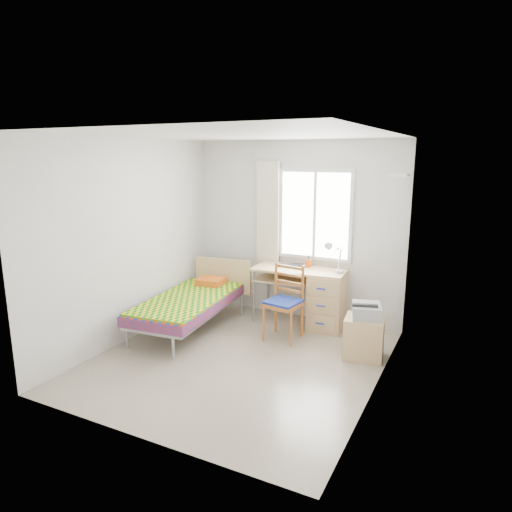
# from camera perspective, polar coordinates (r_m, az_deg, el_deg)

# --- Properties ---
(floor) EXTENTS (3.50, 3.50, 0.00)m
(floor) POSITION_cam_1_polar(r_m,az_deg,el_deg) (5.59, -2.11, -12.74)
(floor) COLOR #BCAD93
(floor) RESTS_ON ground
(ceiling) EXTENTS (3.50, 3.50, 0.00)m
(ceiling) POSITION_cam_1_polar(r_m,az_deg,el_deg) (5.06, -2.35, 14.93)
(ceiling) COLOR white
(ceiling) RESTS_ON wall_back
(wall_back) EXTENTS (3.20, 0.00, 3.20)m
(wall_back) POSITION_cam_1_polar(r_m,az_deg,el_deg) (6.73, 4.98, 3.19)
(wall_back) COLOR silver
(wall_back) RESTS_ON ground
(wall_left) EXTENTS (0.00, 3.50, 3.50)m
(wall_left) POSITION_cam_1_polar(r_m,az_deg,el_deg) (6.10, -15.52, 1.79)
(wall_left) COLOR silver
(wall_left) RESTS_ON ground
(wall_right) EXTENTS (0.00, 3.50, 3.50)m
(wall_right) POSITION_cam_1_polar(r_m,az_deg,el_deg) (4.64, 15.38, -1.49)
(wall_right) COLOR silver
(wall_right) RESTS_ON ground
(window) EXTENTS (1.10, 0.04, 1.30)m
(window) POSITION_cam_1_polar(r_m,az_deg,el_deg) (6.57, 7.38, 5.11)
(window) COLOR white
(window) RESTS_ON wall_back
(curtain) EXTENTS (0.35, 0.05, 1.70)m
(curtain) POSITION_cam_1_polar(r_m,az_deg,el_deg) (6.81, 1.49, 4.62)
(curtain) COLOR beige
(curtain) RESTS_ON wall_back
(floating_shelf) EXTENTS (0.20, 0.32, 0.03)m
(floating_shelf) POSITION_cam_1_polar(r_m,az_deg,el_deg) (5.91, 17.56, 9.66)
(floating_shelf) COLOR white
(floating_shelf) RESTS_ON wall_right
(bed) EXTENTS (1.08, 2.00, 0.83)m
(bed) POSITION_cam_1_polar(r_m,az_deg,el_deg) (6.41, -8.04, -5.61)
(bed) COLOR #979A9F
(bed) RESTS_ON floor
(desk) EXTENTS (1.34, 0.68, 0.81)m
(desk) POSITION_cam_1_polar(r_m,az_deg,el_deg) (6.48, 8.32, -5.10)
(desk) COLOR tan
(desk) RESTS_ON floor
(chair) EXTENTS (0.49, 0.49, 0.99)m
(chair) POSITION_cam_1_polar(r_m,az_deg,el_deg) (6.02, 3.69, -5.25)
(chair) COLOR #AC5321
(chair) RESTS_ON floor
(cabinet) EXTENTS (0.51, 0.47, 0.50)m
(cabinet) POSITION_cam_1_polar(r_m,az_deg,el_deg) (5.70, 13.32, -9.87)
(cabinet) COLOR tan
(cabinet) RESTS_ON floor
(printer) EXTENTS (0.42, 0.46, 0.16)m
(printer) POSITION_cam_1_polar(r_m,az_deg,el_deg) (5.61, 13.64, -6.63)
(printer) COLOR #95989C
(printer) RESTS_ON cabinet
(laptop) EXTENTS (0.44, 0.35, 0.03)m
(laptop) POSITION_cam_1_polar(r_m,az_deg,el_deg) (6.55, 4.37, -1.28)
(laptop) COLOR black
(laptop) RESTS_ON desk
(pen_cup) EXTENTS (0.11, 0.11, 0.10)m
(pen_cup) POSITION_cam_1_polar(r_m,az_deg,el_deg) (6.59, 6.59, -0.91)
(pen_cup) COLOR orange
(pen_cup) RESTS_ON desk
(task_lamp) EXTENTS (0.23, 0.33, 0.44)m
(task_lamp) POSITION_cam_1_polar(r_m,az_deg,el_deg) (6.18, 9.56, 0.22)
(task_lamp) COLOR white
(task_lamp) RESTS_ON desk
(book) EXTENTS (0.19, 0.25, 0.02)m
(book) POSITION_cam_1_polar(r_m,az_deg,el_deg) (6.66, 3.70, -3.15)
(book) COLOR gray
(book) RESTS_ON desk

